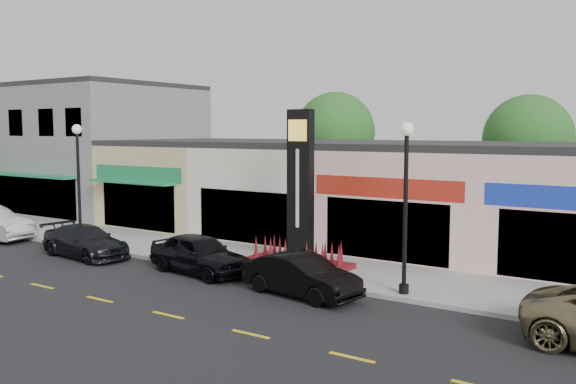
% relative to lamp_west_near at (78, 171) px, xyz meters
% --- Properties ---
extents(ground, '(120.00, 120.00, 0.00)m').
position_rel_lamp_west_near_xyz_m(ground, '(8.00, -2.50, -3.48)').
color(ground, black).
rests_on(ground, ground).
extents(sidewalk, '(52.00, 4.30, 0.15)m').
position_rel_lamp_west_near_xyz_m(sidewalk, '(8.00, 1.85, -3.40)').
color(sidewalk, gray).
rests_on(sidewalk, ground).
extents(curb, '(52.00, 0.20, 0.15)m').
position_rel_lamp_west_near_xyz_m(curb, '(8.00, -0.40, -3.40)').
color(curb, gray).
rests_on(curb, ground).
extents(building_grey_2story, '(12.00, 10.95, 8.30)m').
position_rel_lamp_west_near_xyz_m(building_grey_2story, '(-10.00, 8.98, 0.67)').
color(building_grey_2story, slate).
rests_on(building_grey_2story, ground).
extents(shop_beige, '(7.00, 10.85, 4.80)m').
position_rel_lamp_west_near_xyz_m(shop_beige, '(-0.50, 8.96, -1.08)').
color(shop_beige, tan).
rests_on(shop_beige, ground).
extents(shop_cream, '(7.00, 10.01, 4.80)m').
position_rel_lamp_west_near_xyz_m(shop_cream, '(6.50, 8.97, -1.08)').
color(shop_cream, silver).
rests_on(shop_cream, ground).
extents(shop_pink_w, '(7.00, 10.01, 4.80)m').
position_rel_lamp_west_near_xyz_m(shop_pink_w, '(13.50, 8.97, -1.08)').
color(shop_pink_w, beige).
rests_on(shop_pink_w, ground).
extents(tree_rear_west, '(5.20, 5.20, 7.83)m').
position_rel_lamp_west_near_xyz_m(tree_rear_west, '(4.00, 17.00, 1.74)').
color(tree_rear_west, '#382619').
rests_on(tree_rear_west, ground).
extents(tree_rear_mid, '(4.80, 4.80, 7.29)m').
position_rel_lamp_west_near_xyz_m(tree_rear_mid, '(16.00, 17.00, 1.41)').
color(tree_rear_mid, '#382619').
rests_on(tree_rear_mid, ground).
extents(lamp_west_near, '(0.44, 0.44, 5.47)m').
position_rel_lamp_west_near_xyz_m(lamp_west_near, '(0.00, 0.00, 0.00)').
color(lamp_west_near, black).
rests_on(lamp_west_near, sidewalk).
extents(lamp_east_near, '(0.44, 0.44, 5.47)m').
position_rel_lamp_west_near_xyz_m(lamp_east_near, '(16.00, 0.00, 0.00)').
color(lamp_east_near, black).
rests_on(lamp_east_near, sidewalk).
extents(pylon_sign, '(4.20, 1.30, 6.00)m').
position_rel_lamp_west_near_xyz_m(pylon_sign, '(11.00, 1.70, -1.20)').
color(pylon_sign, '#510D11').
rests_on(pylon_sign, sidewalk).
extents(car_dark_sedan, '(2.31, 4.75, 1.33)m').
position_rel_lamp_west_near_xyz_m(car_dark_sedan, '(2.23, -1.49, -2.81)').
color(car_dark_sedan, black).
rests_on(car_dark_sedan, ground).
extents(car_black_sedan, '(2.43, 4.64, 1.51)m').
position_rel_lamp_west_near_xyz_m(car_black_sedan, '(8.29, -1.08, -2.72)').
color(car_black_sedan, black).
rests_on(car_black_sedan, ground).
extents(car_black_conv, '(2.08, 4.31, 1.36)m').
position_rel_lamp_west_near_xyz_m(car_black_conv, '(13.13, -1.61, -2.80)').
color(car_black_conv, black).
rests_on(car_black_conv, ground).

